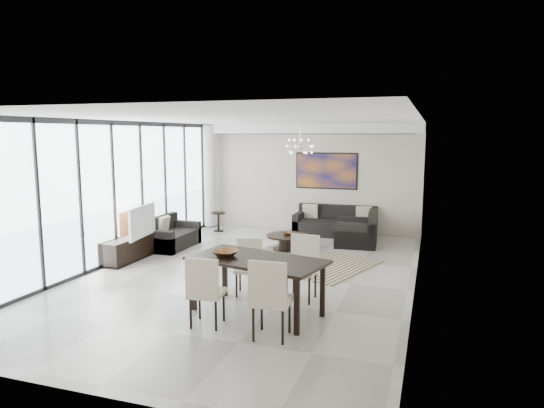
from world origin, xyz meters
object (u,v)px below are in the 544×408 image
at_px(television, 137,221).
at_px(tv_console, 131,248).
at_px(dining_table, 257,264).
at_px(sofa_main, 335,225).
at_px(coffee_table, 288,241).

bearing_deg(television, tv_console, 92.71).
distance_m(television, dining_table, 4.01).
relative_size(tv_console, dining_table, 0.73).
bearing_deg(dining_table, sofa_main, 89.81).
distance_m(coffee_table, dining_table, 4.05).
distance_m(tv_console, dining_table, 4.16).
xyz_separation_m(coffee_table, television, (-2.73, -1.87, 0.63)).
height_order(coffee_table, tv_console, tv_console).
height_order(tv_console, dining_table, dining_table).
relative_size(tv_console, television, 1.38).
xyz_separation_m(sofa_main, tv_console, (-3.61, -3.84, -0.01)).
xyz_separation_m(tv_console, television, (0.16, 0.03, 0.58)).
xyz_separation_m(sofa_main, television, (-3.45, -3.81, 0.57)).
relative_size(sofa_main, television, 1.83).
distance_m(sofa_main, dining_table, 5.91).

